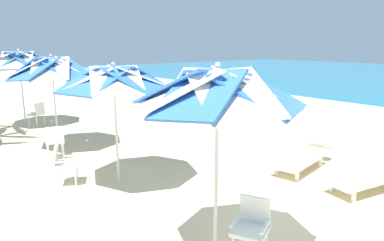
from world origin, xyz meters
name	(u,v)px	position (x,y,z in m)	size (l,w,h in m)	color
ground_plane	(316,208)	(0.00, 0.00, 0.00)	(80.00, 80.00, 0.00)	beige
beach_umbrella_0	(218,91)	(-0.05, -2.42, 2.30)	(2.17, 2.17, 2.66)	silver
plastic_chair_0	(252,225)	(0.26, -2.04, 0.50)	(0.58, 0.60, 0.87)	white
beach_umbrella_1	(114,79)	(-3.32, -2.15, 2.19)	(2.44, 2.44, 2.53)	silver
plastic_chair_1	(63,162)	(-3.96, -3.07, 0.50)	(0.59, 0.61, 0.87)	white
beach_umbrella_2	(52,69)	(-6.73, -2.24, 2.22)	(2.42, 2.42, 2.61)	silver
plastic_chair_2	(55,140)	(-5.78, -2.63, 0.50)	(0.55, 0.53, 0.87)	white
beach_umbrella_3	(19,60)	(-10.33, -2.18, 2.33)	(2.54, 2.54, 2.71)	silver
plastic_chair_3	(37,113)	(-9.81, -1.88, 0.50)	(0.62, 0.61, 0.87)	white
sun_lounger_1	(372,175)	(0.21, 1.66, 0.28)	(1.05, 2.23, 0.62)	white
sun_lounger_2	(303,157)	(-1.38, 1.64, 0.28)	(0.97, 2.22, 0.62)	white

